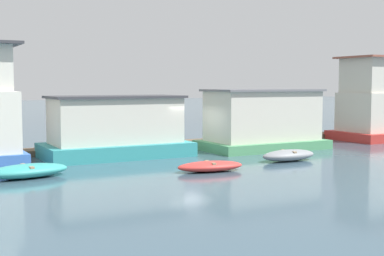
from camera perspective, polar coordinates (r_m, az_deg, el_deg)
The scene contains 9 objects.
ground_plane at distance 28.02m, azimuth -0.97°, elevation -2.71°, with size 200.00×200.00×0.00m, color #385160.
dock_walkway at distance 30.61m, azimuth -3.48°, elevation -1.81°, with size 42.40×1.47×0.30m, color brown.
houseboat_teal at distance 26.87m, azimuth -8.12°, elevation -0.07°, with size 7.20×3.81×3.04m.
houseboat_green at distance 29.98m, azimuth 7.55°, elevation 0.78°, with size 6.87×3.79×3.34m.
dinghy_teal at distance 21.63m, azimuth -17.15°, elevation -4.39°, with size 3.37×1.83×0.54m.
dinghy_red at distance 22.19m, azimuth 1.96°, elevation -4.10°, with size 2.98×1.54×0.43m.
dinghy_grey at distance 25.59m, azimuth 10.26°, elevation -2.88°, with size 2.90×1.23×0.54m.
mooring_post_near_left at distance 28.93m, azimuth -5.80°, elevation -0.60°, with size 0.31×0.31×1.91m, color brown.
mooring_post_far_left at distance 27.65m, azimuth -13.64°, elevation -1.25°, with size 0.29×0.29×1.62m, color #846B4C.
Camera 1 is at (-12.75, -24.70, 3.60)m, focal length 50.00 mm.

